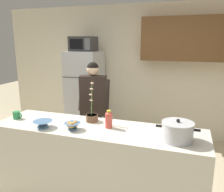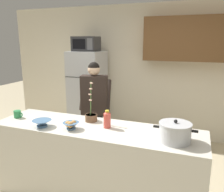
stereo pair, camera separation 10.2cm
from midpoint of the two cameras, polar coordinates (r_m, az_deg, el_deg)
back_wall_unit at (r=4.64m, az=9.45°, el=7.70°), size 6.00×0.48×2.60m
kitchen_island at (r=2.91m, az=-4.64°, el=-16.22°), size 2.48×0.68×0.92m
refrigerator at (r=4.75m, az=-7.26°, el=0.59°), size 0.64×0.68×1.70m
microwave at (r=4.61m, az=-7.75°, el=12.63°), size 0.48×0.37×0.28m
person_near_pot at (r=3.61m, az=-5.40°, el=-1.23°), size 0.56×0.50×1.59m
cooking_pot at (r=2.40m, az=14.65°, el=-8.45°), size 0.43×0.32×0.23m
coffee_mug at (r=3.24m, az=-23.29°, el=-4.36°), size 0.13×0.09×0.10m
bread_bowl at (r=2.66m, az=-10.86°, el=-7.13°), size 0.19×0.19×0.10m
empty_bowl at (r=2.81m, az=-17.73°, el=-6.54°), size 0.22×0.22×0.08m
bottle_near_edge at (r=2.66m, az=-1.93°, el=-5.76°), size 0.08×0.08×0.21m
potted_orchid at (r=2.89m, az=-6.00°, el=-4.97°), size 0.15×0.15×0.50m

